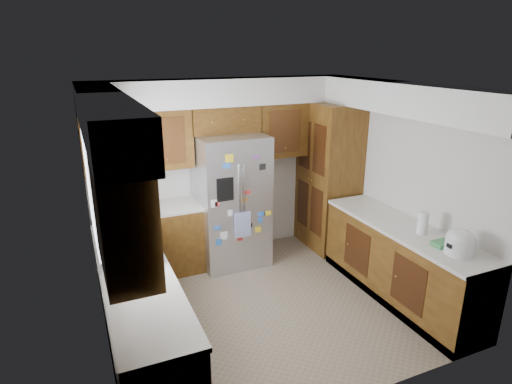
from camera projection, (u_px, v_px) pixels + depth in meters
floor at (269, 304)px, 5.04m from camera, size 3.60×3.60×0.00m
room_shell at (248, 147)px, 4.74m from camera, size 3.64×3.24×2.52m
left_counter_run at (149, 296)px, 4.41m from camera, size 1.36×3.20×0.92m
right_counter_run at (400, 265)px, 5.06m from camera, size 0.63×2.25×0.92m
pantry at (328, 177)px, 6.27m from camera, size 0.60×0.90×2.15m
fridge at (232, 201)px, 5.80m from camera, size 0.90×0.79×1.80m
bridge_cabinet at (224, 119)px, 5.66m from camera, size 0.96×0.34×0.35m
fridge_top_items at (224, 97)px, 5.53m from camera, size 0.60×0.33×0.26m
sink_assembly at (129, 247)px, 4.24m from camera, size 0.52×0.72×0.37m
left_counter_clutter at (126, 215)px, 4.88m from camera, size 0.33×0.86×0.38m
rice_cooker at (460, 242)px, 4.21m from camera, size 0.29×0.28×0.25m
paper_towel at (423, 223)px, 4.67m from camera, size 0.11×0.11×0.25m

